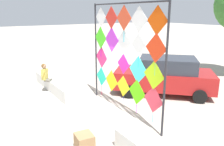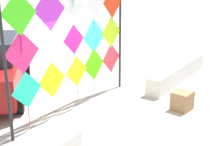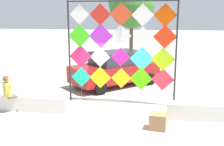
% 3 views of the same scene
% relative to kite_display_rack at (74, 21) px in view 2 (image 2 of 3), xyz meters
% --- Properties ---
extents(ground, '(120.00, 120.00, 0.00)m').
position_rel_kite_display_rack_xyz_m(ground, '(-0.02, -1.13, -2.43)').
color(ground, '#ADA393').
extents(plaza_ledge_right, '(4.18, 0.49, 0.58)m').
position_rel_kite_display_rack_xyz_m(plaza_ledge_right, '(3.91, -1.42, -2.14)').
color(plaza_ledge_right, silver).
rests_on(plaza_ledge_right, ground).
extents(kite_display_rack, '(4.42, 0.20, 4.20)m').
position_rel_kite_display_rack_xyz_m(kite_display_rack, '(0.00, 0.00, 0.00)').
color(kite_display_rack, '#232328').
rests_on(kite_display_rack, ground).
extents(cardboard_box_large, '(0.58, 0.54, 0.51)m').
position_rel_kite_display_rack_xyz_m(cardboard_box_large, '(1.50, -2.49, -2.18)').
color(cardboard_box_large, '#9E754C').
rests_on(cardboard_box_large, ground).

